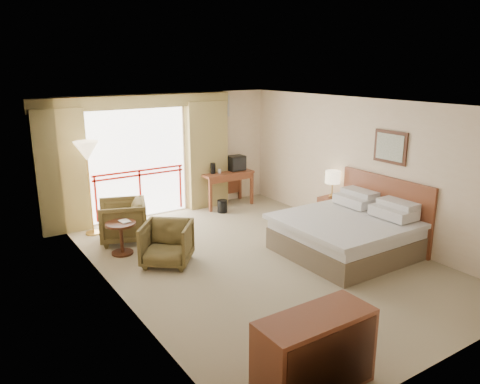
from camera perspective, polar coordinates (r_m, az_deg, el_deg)
floor at (r=8.28m, az=2.44°, el=-8.27°), size 7.00×7.00×0.00m
ceiling at (r=7.61m, az=2.68°, el=10.70°), size 7.00×7.00×0.00m
wall_back at (r=10.80m, az=-8.42°, el=4.69°), size 5.00×0.00×5.00m
wall_front at (r=5.54m, az=24.42°, el=-6.84°), size 5.00×0.00×5.00m
wall_left at (r=6.74m, az=-14.97°, el=-2.14°), size 0.00×7.00×7.00m
wall_right at (r=9.48m, az=14.91°, el=2.87°), size 0.00×7.00×7.00m
balcony_door at (r=10.51m, az=-12.29°, el=3.37°), size 2.40×0.00×2.40m
balcony_railing at (r=10.57m, az=-12.13°, el=1.30°), size 2.09×0.03×1.02m
curtain_left at (r=9.92m, az=-20.93°, el=2.30°), size 1.00×0.26×2.50m
curtain_right at (r=11.07m, az=-4.07°, el=4.54°), size 1.00×0.26×2.50m
valance at (r=10.23m, az=-12.51°, el=10.69°), size 4.40×0.22×0.28m
hvac_vent at (r=11.24m, az=-2.45°, el=10.40°), size 0.50×0.04×0.50m
bed at (r=8.65m, az=12.94°, el=-4.93°), size 2.13×2.06×0.97m
headboard at (r=9.25m, az=17.20°, el=-2.10°), size 0.06×2.10×1.30m
framed_art at (r=8.99m, az=17.84°, el=5.23°), size 0.04×0.72×0.60m
nightstand at (r=10.01m, az=11.22°, el=-2.42°), size 0.47×0.55×0.62m
table_lamp at (r=9.85m, az=11.24°, el=1.74°), size 0.31×0.31×0.55m
phone at (r=9.78m, az=11.73°, el=-0.76°), size 0.18×0.16×0.07m
desk at (r=11.28m, az=-1.90°, el=1.63°), size 1.27×0.61×0.83m
tv at (r=11.31m, az=-0.45°, el=3.54°), size 0.40×0.31×0.36m
coffee_maker at (r=10.99m, az=-3.32°, el=2.88°), size 0.13×0.13×0.25m
cup at (r=11.04m, az=-2.51°, el=2.55°), size 0.09×0.09×0.10m
wastebasket at (r=10.80m, az=-2.17°, el=-1.75°), size 0.25×0.25×0.29m
armchair_far at (r=9.42m, az=-13.98°, el=-5.75°), size 1.12×1.10×0.80m
armchair_near at (r=8.22m, az=-8.79°, el=-8.62°), size 1.13×1.13×0.74m
side_table at (r=8.64m, az=-14.29°, el=-4.84°), size 0.54×0.54×0.59m
book at (r=8.58m, az=-14.37°, el=-3.65°), size 0.18×0.23×0.02m
floor_lamp at (r=9.54m, az=-18.18°, el=4.33°), size 0.48×0.48×1.88m
dresser at (r=5.17m, az=9.13°, el=-18.81°), size 1.28×0.54×0.85m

